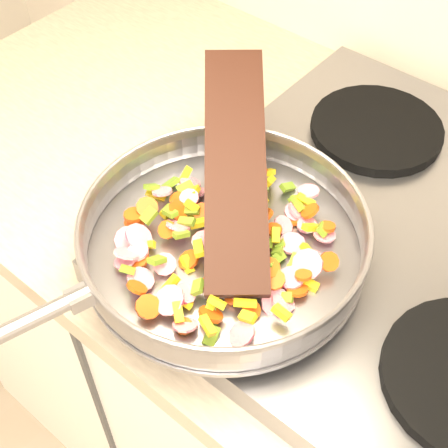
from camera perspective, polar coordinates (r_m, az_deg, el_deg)
The scene contains 6 objects.
cooktop at distance 0.83m, azimuth 16.77°, elevation -2.01°, with size 0.60×0.60×0.04m, color #939399.
grate_fl at distance 0.76m, azimuth 3.13°, elevation -1.82°, with size 0.19×0.19×0.02m, color black.
grate_bl at distance 0.94m, azimuth 13.76°, elevation 8.45°, with size 0.19×0.19×0.02m, color black.
saute_pan at distance 0.72m, azimuth -0.15°, elevation -1.01°, with size 0.37×0.53×0.06m.
vegetable_heap at distance 0.73m, azimuth 0.08°, elevation -1.62°, with size 0.26×0.29×0.05m.
wooden_spatula at distance 0.73m, azimuth 1.04°, elevation 5.40°, with size 0.32×0.07×0.01m, color black.
Camera 1 is at (-0.56, 1.13, 1.53)m, focal length 50.00 mm.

